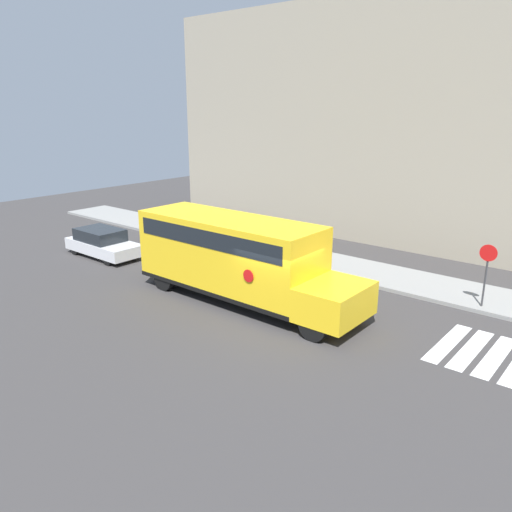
% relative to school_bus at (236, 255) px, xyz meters
% --- Properties ---
extents(ground_plane, '(60.00, 60.00, 0.00)m').
position_rel_school_bus_xyz_m(ground_plane, '(2.32, -0.54, -1.79)').
color(ground_plane, '#3A3838').
extents(sidewalk_strip, '(44.00, 3.00, 0.15)m').
position_rel_school_bus_xyz_m(sidewalk_strip, '(2.32, 5.96, -1.71)').
color(sidewalk_strip, gray).
rests_on(sidewalk_strip, ground).
extents(building_backdrop, '(32.00, 4.00, 12.53)m').
position_rel_school_bus_xyz_m(building_backdrop, '(2.32, 12.46, 4.48)').
color(building_backdrop, '#9E937F').
rests_on(building_backdrop, ground).
extents(crosswalk_stripes, '(4.00, 3.20, 0.01)m').
position_rel_school_bus_xyz_m(crosswalk_stripes, '(9.35, 1.46, -1.78)').
color(crosswalk_stripes, white).
rests_on(crosswalk_stripes, ground).
extents(school_bus, '(9.36, 2.57, 3.14)m').
position_rel_school_bus_xyz_m(school_bus, '(0.00, 0.00, 0.00)').
color(school_bus, yellow).
rests_on(school_bus, ground).
extents(parked_car, '(4.22, 1.73, 1.35)m').
position_rel_school_bus_xyz_m(parked_car, '(-8.95, 0.12, -1.11)').
color(parked_car, silver).
rests_on(parked_car, ground).
extents(stop_sign, '(0.61, 0.10, 2.48)m').
position_rel_school_bus_xyz_m(stop_sign, '(7.58, 4.88, -0.19)').
color(stop_sign, '#38383A').
rests_on(stop_sign, ground).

